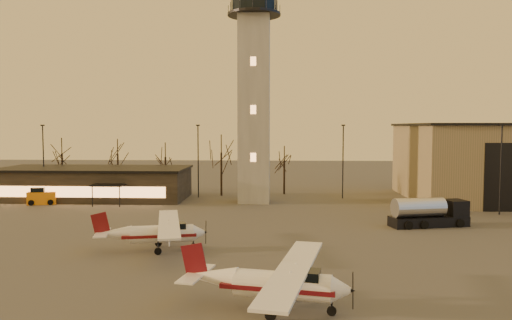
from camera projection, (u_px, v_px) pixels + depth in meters
The scene contains 9 objects.
ground at pixel (232, 266), 35.35m from camera, with size 220.00×220.00×0.00m, color #464340.
control_tower at pixel (254, 76), 64.15m from camera, with size 6.80×6.80×32.60m.
terminal at pixel (94, 183), 68.13m from camera, with size 25.40×12.20×4.30m.
light_poles at pixel (258, 160), 65.86m from camera, with size 58.50×12.25×10.14m.
tree_row at pixel (166, 153), 74.63m from camera, with size 37.20×9.20×8.80m.
cessna_front at pixel (285, 290), 26.55m from camera, with size 10.01×12.60×3.46m.
cessna_rear at pixel (164, 237), 39.73m from camera, with size 9.44×11.83×3.26m.
fuel_truck at pixel (428, 215), 49.34m from camera, with size 8.05×3.98×2.87m.
service_cart at pixel (42, 198), 63.48m from camera, with size 3.76×2.80×2.18m.
Camera 1 is at (3.36, -34.64, 9.88)m, focal length 35.00 mm.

